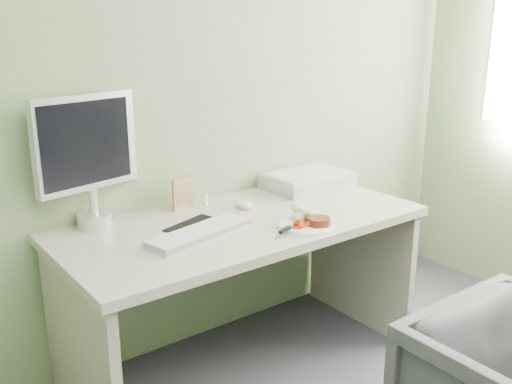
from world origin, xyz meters
TOP-DOWN VIEW (x-y plane):
  - wall_back at (0.00, 2.00)m, footprint 3.50×0.00m
  - desk at (0.00, 1.62)m, footprint 1.60×0.75m
  - plate at (0.16, 1.39)m, footprint 0.24×0.24m
  - steak at (0.20, 1.35)m, footprint 0.12×0.12m
  - potato_pile at (0.19, 1.45)m, footprint 0.11×0.09m
  - carrot_heap at (0.11, 1.37)m, footprint 0.07×0.06m
  - steak_knife at (0.05, 1.38)m, footprint 0.19×0.09m
  - mousepad at (-0.19, 1.64)m, footprint 0.31×0.29m
  - keyboard at (-0.25, 1.57)m, footprint 0.48×0.23m
  - computer_mouse at (0.10, 1.75)m, footprint 0.08×0.12m
  - photo_frame at (-0.13, 1.91)m, footprint 0.12×0.05m
  - eyedrop_bottle at (-0.02, 1.90)m, footprint 0.02×0.02m
  - scanner at (0.57, 1.84)m, footprint 0.44×0.29m
  - monitor at (-0.55, 1.94)m, footprint 0.46×0.17m

SIDE VIEW (x-z plane):
  - desk at x=0.00m, z-range 0.18..0.91m
  - mousepad at x=-0.19m, z-range 0.73..0.73m
  - plate at x=0.16m, z-range 0.73..0.74m
  - keyboard at x=-0.25m, z-range 0.74..0.76m
  - computer_mouse at x=0.10m, z-range 0.73..0.77m
  - steak_knife at x=0.05m, z-range 0.75..0.76m
  - steak at x=0.20m, z-range 0.74..0.77m
  - carrot_heap at x=0.11m, z-range 0.74..0.78m
  - eyedrop_bottle at x=-0.02m, z-range 0.73..0.80m
  - scanner at x=0.57m, z-range 0.73..0.80m
  - potato_pile at x=0.19m, z-range 0.74..0.80m
  - photo_frame at x=-0.13m, z-range 0.73..0.88m
  - monitor at x=-0.55m, z-range 0.77..1.32m
  - wall_back at x=0.00m, z-range -0.40..3.10m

